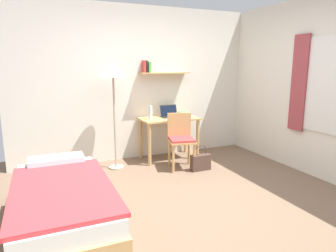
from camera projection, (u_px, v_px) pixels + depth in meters
The scene contains 11 objects.
ground_plane at pixel (196, 201), 3.65m from camera, with size 5.28×5.28×0.00m, color brown.
wall_back at pixel (142, 84), 5.20m from camera, with size 4.40×0.27×2.60m.
wall_right at pixel (326, 88), 4.17m from camera, with size 0.10×4.40×2.60m.
bed at pixel (63, 205), 3.03m from camera, with size 0.92×1.85×0.54m.
desk at pixel (169, 126), 5.20m from camera, with size 0.98×0.56×0.73m.
desk_chair at pixel (181, 138), 4.76m from camera, with size 0.49×0.50×0.87m.
standing_lamp at pixel (113, 75), 4.53m from camera, with size 0.41×0.41×1.66m.
laptop at pixel (169, 114), 5.26m from camera, with size 0.32×0.21×0.20m.
water_bottle at pixel (150, 113), 5.02m from camera, with size 0.06×0.06×0.23m, color silver.
book_stack at pixel (184, 114), 5.31m from camera, with size 0.18×0.24×0.08m.
handbag at pixel (201, 162), 4.70m from camera, with size 0.31×0.12×0.41m.
Camera 1 is at (-1.66, -2.97, 1.63)m, focal length 32.11 mm.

